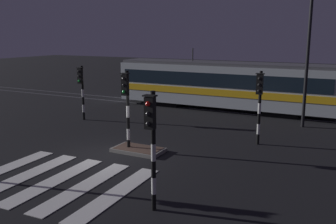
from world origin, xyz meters
TOP-DOWN VIEW (x-y plane):
  - ground_plane at (0.00, 0.00)m, footprint 120.00×120.00m
  - rail_near at (0.00, 11.32)m, footprint 80.00×0.12m
  - rail_far at (0.00, 12.76)m, footprint 80.00×0.12m
  - crosswalk_zebra at (-0.00, -2.99)m, footprint 6.01×4.99m
  - traffic_island at (0.86, 1.22)m, footprint 2.23×1.25m
  - traffic_light_median_centre at (0.41, 1.06)m, footprint 0.36×0.42m
  - traffic_light_corner_near_right at (4.23, -3.45)m, footprint 0.36×0.42m
  - traffic_light_corner_far_right at (5.25, 4.71)m, footprint 0.36×0.42m
  - traffic_light_corner_far_left at (-5.44, 5.06)m, footprint 0.36×0.42m
  - street_lamp_trackside_right at (6.63, 9.10)m, footprint 0.44×1.21m
  - tram at (0.93, 12.04)m, footprint 15.09×2.58m

SIDE VIEW (x-z plane):
  - ground_plane at x=0.00m, z-range 0.00..0.00m
  - crosswalk_zebra at x=0.00m, z-range 0.00..0.02m
  - rail_near at x=0.00m, z-range 0.00..0.03m
  - rail_far at x=0.00m, z-range 0.00..0.03m
  - traffic_island at x=0.86m, z-range 0.00..0.18m
  - tram at x=0.93m, z-range -0.33..3.82m
  - traffic_light_corner_far_left at x=-5.44m, z-range 0.52..3.80m
  - traffic_light_corner_far_right at x=5.25m, z-range 0.55..4.01m
  - traffic_light_corner_near_right at x=4.23m, z-range 0.57..4.12m
  - traffic_light_median_centre at x=0.41m, z-range 0.57..4.14m
  - street_lamp_trackside_right at x=6.63m, z-range 0.97..8.40m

